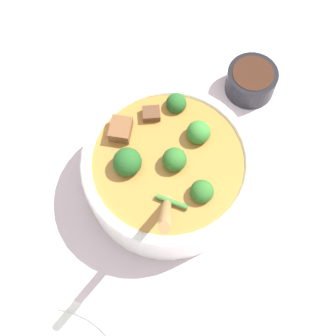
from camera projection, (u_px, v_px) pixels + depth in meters
The scene contains 3 objects.
ground_plane at pixel (168, 182), 0.70m from camera, with size 4.00×4.00×0.00m, color silver.
stew_bowl at pixel (168, 169), 0.66m from camera, with size 0.26×0.24×0.24m.
condiment_bowl at pixel (251, 80), 0.74m from camera, with size 0.08×0.08×0.05m.
Camera 1 is at (-0.24, -0.08, 0.66)m, focal length 50.00 mm.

